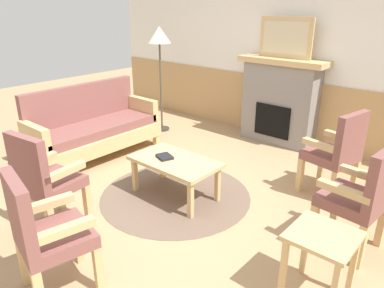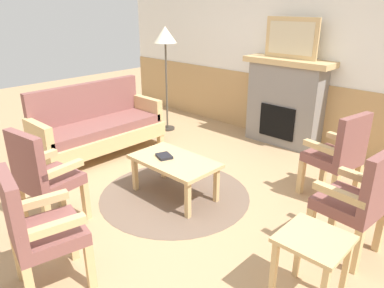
{
  "view_description": "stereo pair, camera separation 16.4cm",
  "coord_description": "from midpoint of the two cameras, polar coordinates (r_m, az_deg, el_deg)",
  "views": [
    {
      "loc": [
        2.46,
        -2.47,
        2.03
      ],
      "look_at": [
        0.0,
        0.35,
        0.55
      ],
      "focal_mm": 33.79,
      "sensor_mm": 36.0,
      "label": 1
    },
    {
      "loc": [
        2.58,
        -2.36,
        2.03
      ],
      "look_at": [
        0.0,
        0.35,
        0.55
      ],
      "focal_mm": 33.79,
      "sensor_mm": 36.0,
      "label": 2
    }
  ],
  "objects": [
    {
      "name": "framed_picture",
      "position": [
        5.41,
        16.27,
        15.76
      ],
      "size": [
        0.8,
        0.04,
        0.56
      ],
      "color": "tan",
      "rests_on": "fireplace"
    },
    {
      "name": "armchair_front_center",
      "position": [
        3.6,
        -21.32,
        -4.53
      ],
      "size": [
        0.54,
        0.54,
        0.98
      ],
      "color": "tan",
      "rests_on": "ground_plane"
    },
    {
      "name": "book_on_table",
      "position": [
        3.96,
        -3.24,
        -1.94
      ],
      "size": [
        0.21,
        0.19,
        0.03
      ],
      "primitive_type": "cube",
      "rotation": [
        0.0,
        0.0,
        -0.35
      ],
      "color": "black",
      "rests_on": "coffee_table"
    },
    {
      "name": "coffee_table",
      "position": [
        3.93,
        -1.64,
        -3.18
      ],
      "size": [
        0.96,
        0.56,
        0.44
      ],
      "color": "tan",
      "rests_on": "ground_plane"
    },
    {
      "name": "armchair_by_window_left",
      "position": [
        3.31,
        26.2,
        -7.67
      ],
      "size": [
        0.52,
        0.52,
        0.98
      ],
      "color": "tan",
      "rests_on": "ground_plane"
    },
    {
      "name": "couch",
      "position": [
        5.17,
        -13.77,
        2.52
      ],
      "size": [
        0.7,
        1.8,
        0.98
      ],
      "color": "tan",
      "rests_on": "ground_plane"
    },
    {
      "name": "ground_plane",
      "position": [
        4.04,
        -2.29,
        -8.61
      ],
      "size": [
        14.0,
        14.0,
        0.0
      ],
      "primitive_type": "plane",
      "color": "tan"
    },
    {
      "name": "floor_lamp_by_couch",
      "position": [
        5.87,
        -3.41,
        15.85
      ],
      "size": [
        0.36,
        0.36,
        1.68
      ],
      "color": "#332D28",
      "rests_on": "ground_plane"
    },
    {
      "name": "round_rug",
      "position": [
        4.11,
        -1.58,
        -8.04
      ],
      "size": [
        1.67,
        1.67,
        0.01
      ],
      "primitive_type": "cylinder",
      "color": "brown",
      "rests_on": "ground_plane"
    },
    {
      "name": "side_table",
      "position": [
        2.74,
        20.18,
        -15.63
      ],
      "size": [
        0.44,
        0.44,
        0.55
      ],
      "color": "tan",
      "rests_on": "ground_plane"
    },
    {
      "name": "fireplace",
      "position": [
        5.57,
        15.3,
        6.46
      ],
      "size": [
        1.3,
        0.44,
        1.28
      ],
      "color": "gray",
      "rests_on": "ground_plane"
    },
    {
      "name": "armchair_front_left",
      "position": [
        2.82,
        -21.8,
        -12.07
      ],
      "size": [
        0.57,
        0.57,
        0.98
      ],
      "color": "tan",
      "rests_on": "ground_plane"
    },
    {
      "name": "wall_back",
      "position": [
        5.66,
        17.23,
        13.32
      ],
      "size": [
        7.2,
        0.14,
        2.7
      ],
      "color": "white",
      "rests_on": "ground_plane"
    },
    {
      "name": "armchair_near_fireplace",
      "position": [
        4.16,
        23.25,
        -1.28
      ],
      "size": [
        0.56,
        0.56,
        0.98
      ],
      "color": "tan",
      "rests_on": "ground_plane"
    }
  ]
}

